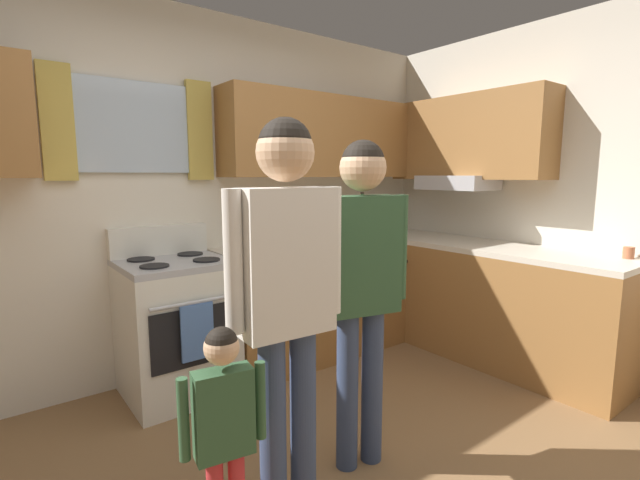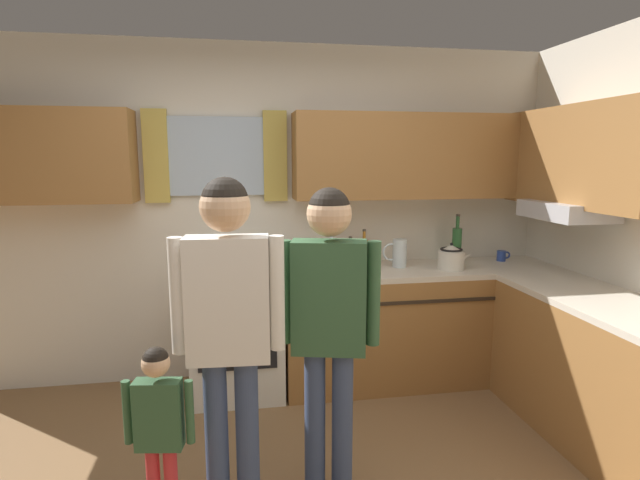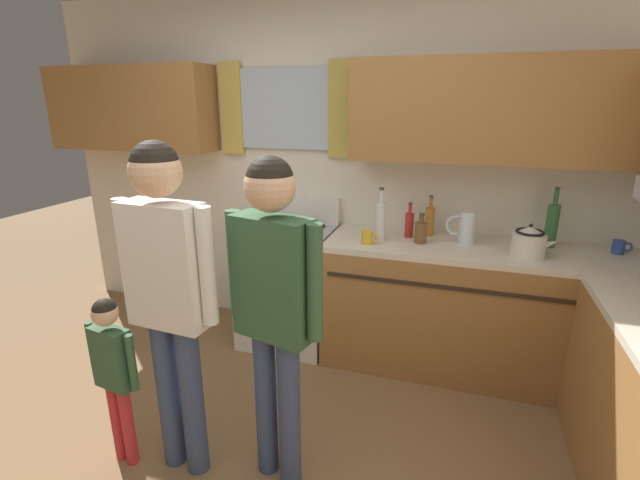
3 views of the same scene
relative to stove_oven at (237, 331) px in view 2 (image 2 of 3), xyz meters
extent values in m
cube|color=silver|center=(0.20, 0.36, 0.83)|extent=(4.60, 0.10, 2.60)
cube|color=silver|center=(-0.12, 0.29, 1.29)|extent=(0.70, 0.03, 0.59)
cube|color=gold|center=(-0.56, 0.28, 1.29)|extent=(0.18, 0.04, 0.69)
cube|color=gold|center=(0.32, 0.28, 1.29)|extent=(0.18, 0.04, 0.69)
cube|color=#9E6B38|center=(-1.39, 0.15, 1.29)|extent=(1.41, 0.32, 0.65)
cube|color=#9E6B38|center=(1.48, 0.15, 1.29)|extent=(2.05, 0.32, 0.65)
cube|color=#9E6B38|center=(2.34, -0.54, 1.28)|extent=(0.32, 1.39, 0.68)
cube|color=#B7B7BC|center=(2.28, -0.49, 0.91)|extent=(0.40, 0.60, 0.12)
cube|color=#9E6B38|center=(1.43, 0.00, -0.04)|extent=(2.15, 0.62, 0.86)
cube|color=beige|center=(1.43, 0.00, 0.41)|extent=(2.15, 0.62, 0.04)
cube|color=#9E6B38|center=(2.19, -1.11, -0.04)|extent=(0.62, 1.60, 0.86)
cube|color=beige|center=(2.19, -1.11, 0.41)|extent=(0.62, 1.60, 0.04)
cube|color=#2D2319|center=(1.43, -0.32, 0.25)|extent=(2.03, 0.01, 0.02)
cube|color=silver|center=(0.00, 0.00, -0.04)|extent=(0.66, 0.62, 0.86)
cube|color=black|center=(0.00, -0.32, 0.01)|extent=(0.54, 0.01, 0.36)
cylinder|color=#ADADB2|center=(0.00, -0.34, 0.23)|extent=(0.54, 0.02, 0.02)
cube|color=#ADADB2|center=(0.00, 0.00, 0.41)|extent=(0.66, 0.62, 0.04)
cube|color=silver|center=(0.00, 0.27, 0.53)|extent=(0.66, 0.08, 0.20)
cylinder|color=black|center=(-0.16, -0.14, 0.44)|extent=(0.17, 0.17, 0.01)
cylinder|color=black|center=(0.16, -0.14, 0.44)|extent=(0.17, 0.17, 0.01)
cylinder|color=black|center=(-0.16, 0.13, 0.44)|extent=(0.17, 0.17, 0.01)
cylinder|color=black|center=(0.16, 0.13, 0.44)|extent=(0.17, 0.17, 0.01)
cube|color=#4C72B7|center=(0.00, -0.35, 0.05)|extent=(0.20, 0.02, 0.34)
cylinder|color=#B27223|center=(1.01, 0.17, 0.53)|extent=(0.06, 0.06, 0.20)
cylinder|color=#B27223|center=(1.01, 0.17, 0.67)|extent=(0.02, 0.02, 0.07)
cylinder|color=#3F382D|center=(1.01, 0.17, 0.71)|extent=(0.03, 0.03, 0.02)
cylinder|color=silver|center=(0.70, -0.07, 0.56)|extent=(0.07, 0.07, 0.26)
cylinder|color=silver|center=(0.70, -0.07, 0.74)|extent=(0.03, 0.03, 0.09)
cylinder|color=#3F382D|center=(0.70, -0.07, 0.79)|extent=(0.03, 0.03, 0.02)
cylinder|color=brown|center=(0.97, -0.03, 0.50)|extent=(0.08, 0.08, 0.14)
cylinder|color=brown|center=(0.97, -0.03, 0.60)|extent=(0.03, 0.03, 0.05)
cylinder|color=#3F382D|center=(0.97, -0.03, 0.63)|extent=(0.04, 0.04, 0.02)
cylinder|color=#2D6633|center=(1.78, 0.14, 0.57)|extent=(0.08, 0.08, 0.28)
cylinder|color=#2D6633|center=(1.78, 0.14, 0.76)|extent=(0.03, 0.03, 0.10)
cylinder|color=#3F382D|center=(1.78, 0.14, 0.82)|extent=(0.03, 0.03, 0.02)
cylinder|color=red|center=(0.88, 0.09, 0.52)|extent=(0.06, 0.06, 0.17)
cylinder|color=red|center=(0.88, 0.09, 0.63)|extent=(0.02, 0.02, 0.06)
cylinder|color=#3F382D|center=(0.88, 0.09, 0.67)|extent=(0.03, 0.03, 0.02)
cylinder|color=gold|center=(0.63, -0.16, 0.48)|extent=(0.08, 0.08, 0.09)
torus|color=gold|center=(0.68, -0.16, 0.48)|extent=(0.06, 0.01, 0.06)
cylinder|color=#2D479E|center=(2.17, 0.13, 0.48)|extent=(0.07, 0.07, 0.08)
torus|color=#2D479E|center=(2.22, 0.13, 0.48)|extent=(0.06, 0.01, 0.06)
cylinder|color=silver|center=(1.62, -0.10, 0.50)|extent=(0.20, 0.20, 0.14)
cone|color=silver|center=(1.62, -0.10, 0.60)|extent=(0.18, 0.18, 0.05)
sphere|color=black|center=(1.62, -0.10, 0.63)|extent=(0.02, 0.02, 0.02)
cone|color=silver|center=(1.75, -0.10, 0.53)|extent=(0.09, 0.04, 0.07)
torus|color=black|center=(1.62, -0.10, 0.59)|extent=(0.17, 0.17, 0.02)
cylinder|color=silver|center=(1.26, 0.05, 0.54)|extent=(0.11, 0.11, 0.22)
torus|color=silver|center=(1.19, 0.05, 0.55)|extent=(0.14, 0.02, 0.14)
cylinder|color=#38476B|center=(0.04, -1.38, -0.06)|extent=(0.11, 0.11, 0.82)
cylinder|color=#38476B|center=(-0.11, -1.37, -0.06)|extent=(0.11, 0.11, 0.82)
cube|color=white|center=(-0.03, -1.38, 0.64)|extent=(0.38, 0.18, 0.58)
cylinder|color=white|center=(0.19, -1.39, 0.66)|extent=(0.07, 0.07, 0.53)
cylinder|color=white|center=(-0.26, -1.36, 0.66)|extent=(0.07, 0.07, 0.53)
sphere|color=#DBAD84|center=(-0.03, -1.38, 1.06)|extent=(0.22, 0.22, 0.22)
sphere|color=black|center=(-0.03, -1.38, 1.09)|extent=(0.21, 0.21, 0.21)
cylinder|color=#38476B|center=(0.52, -1.31, -0.07)|extent=(0.11, 0.11, 0.79)
cylinder|color=#38476B|center=(0.38, -1.27, -0.07)|extent=(0.11, 0.11, 0.79)
cube|color=#335938|center=(0.45, -1.29, 0.60)|extent=(0.39, 0.24, 0.56)
cylinder|color=#335938|center=(0.66, -1.34, 0.63)|extent=(0.07, 0.07, 0.51)
cylinder|color=#335938|center=(0.24, -1.24, 0.63)|extent=(0.07, 0.07, 0.51)
sphere|color=#DBAD84|center=(0.45, -1.29, 1.01)|extent=(0.22, 0.22, 0.22)
sphere|color=black|center=(0.45, -1.29, 1.04)|extent=(0.20, 0.20, 0.20)
cube|color=#335938|center=(-0.35, -1.45, 0.15)|extent=(0.22, 0.12, 0.32)
cylinder|color=#335938|center=(-0.21, -1.47, 0.16)|extent=(0.04, 0.04, 0.29)
cylinder|color=#335938|center=(-0.49, -1.43, 0.16)|extent=(0.04, 0.04, 0.29)
sphere|color=#DBAD84|center=(-0.35, -1.45, 0.39)|extent=(0.12, 0.12, 0.12)
sphere|color=black|center=(-0.35, -1.45, 0.40)|extent=(0.11, 0.11, 0.11)
camera|label=1|loc=(-0.98, -2.83, 0.98)|focal=25.21mm
camera|label=2|loc=(0.01, -3.60, 1.27)|focal=27.97mm
camera|label=3|loc=(1.20, -2.95, 1.35)|focal=24.98mm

